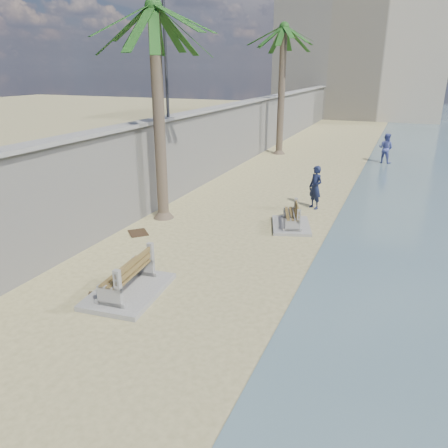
% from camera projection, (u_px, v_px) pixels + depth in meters
% --- Properties ---
extents(ground_plane, '(140.00, 140.00, 0.00)m').
position_uv_depth(ground_plane, '(84.00, 435.00, 7.00)').
color(ground_plane, tan).
extents(seawall, '(0.45, 70.00, 3.50)m').
position_uv_depth(seawall, '(236.00, 136.00, 25.64)').
color(seawall, gray).
rests_on(seawall, ground_plane).
extents(wall_cap, '(0.80, 70.00, 0.12)m').
position_uv_depth(wall_cap, '(236.00, 104.00, 25.03)').
color(wall_cap, gray).
rests_on(wall_cap, seawall).
extents(end_building, '(18.00, 12.00, 14.00)m').
position_uv_depth(end_building, '(362.00, 54.00, 50.46)').
color(end_building, '#B7AA93').
rests_on(end_building, ground_plane).
extents(bench_near, '(1.86, 2.54, 1.00)m').
position_uv_depth(bench_near, '(128.00, 278.00, 11.22)').
color(bench_near, gray).
rests_on(bench_near, ground_plane).
extents(bench_far, '(1.88, 2.28, 0.82)m').
position_uv_depth(bench_far, '(291.00, 218.00, 15.97)').
color(bench_far, gray).
rests_on(bench_far, ground_plane).
extents(palm_mid, '(5.00, 5.00, 8.37)m').
position_uv_depth(palm_mid, '(153.00, 10.00, 14.57)').
color(palm_mid, brown).
rests_on(palm_mid, ground_plane).
extents(palm_back, '(5.00, 5.00, 8.79)m').
position_uv_depth(palm_back, '(284.00, 29.00, 26.96)').
color(palm_back, brown).
rests_on(palm_back, ground_plane).
extents(streetlight, '(0.28, 0.28, 5.12)m').
position_uv_depth(streetlight, '(165.00, 37.00, 17.01)').
color(streetlight, '#2D2D33').
rests_on(streetlight, wall_cap).
extents(person_a, '(0.89, 0.85, 2.06)m').
position_uv_depth(person_a, '(316.00, 184.00, 17.87)').
color(person_a, '#131935').
rests_on(person_a, ground_plane).
extents(person_b, '(1.14, 1.01, 1.99)m').
position_uv_depth(person_b, '(386.00, 147.00, 26.47)').
color(person_b, '#464E92').
rests_on(person_b, ground_plane).
extents(debris_c, '(0.97, 0.97, 0.03)m').
position_uv_depth(debris_c, '(138.00, 233.00, 15.47)').
color(debris_c, '#382616').
rests_on(debris_c, ground_plane).
extents(debris_d, '(0.59, 0.63, 0.03)m').
position_uv_depth(debris_d, '(96.00, 296.00, 11.20)').
color(debris_d, '#382616').
rests_on(debris_d, ground_plane).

